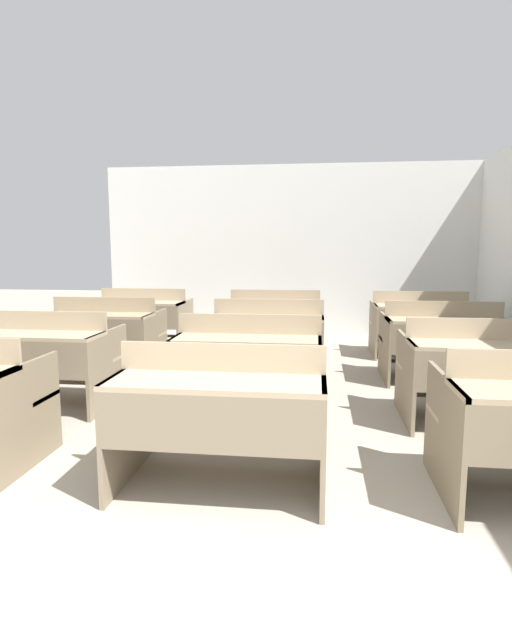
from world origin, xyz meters
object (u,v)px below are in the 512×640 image
(bench_front_center, at_px, (222,411))
(bench_back_left, at_px, (143,317))
(bench_third_center, at_px, (268,335))
(bench_third_right, at_px, (442,339))
(bench_second_left, at_px, (42,356))
(bench_second_center, at_px, (249,361))
(bench_third_left, at_px, (104,332))
(bench_back_right, at_px, (420,322))
(bench_second_right, at_px, (483,368))
(bench_back_center, at_px, (275,319))

(bench_front_center, relative_size, bench_back_left, 1.00)
(bench_third_center, relative_size, bench_third_right, 1.00)
(bench_front_center, distance_m, bench_third_center, 2.58)
(bench_second_left, distance_m, bench_third_center, 2.27)
(bench_second_center, relative_size, bench_third_left, 1.00)
(bench_second_center, xyz_separation_m, bench_third_right, (1.86, 1.28, 0.00))
(bench_third_left, bearing_deg, bench_second_center, -34.85)
(bench_second_center, height_order, bench_back_right, same)
(bench_front_center, relative_size, bench_second_left, 1.00)
(bench_second_right, height_order, bench_back_center, same)
(bench_back_left, relative_size, bench_back_center, 1.00)
(bench_second_left, xyz_separation_m, bench_second_center, (1.83, 0.01, 0.00))
(bench_second_center, height_order, bench_second_right, same)
(bench_front_center, xyz_separation_m, bench_second_center, (-0.02, 1.30, 0.00))
(bench_back_left, xyz_separation_m, bench_back_right, (3.70, 0.00, 0.00))
(bench_third_left, bearing_deg, bench_back_right, 18.93)
(bench_back_right, bearing_deg, bench_third_left, -161.07)
(bench_third_right, bearing_deg, bench_second_right, -90.34)
(bench_third_right, height_order, bench_back_center, same)
(bench_second_right, height_order, bench_third_left, same)
(bench_third_left, distance_m, bench_third_center, 1.86)
(bench_third_center, xyz_separation_m, bench_back_right, (1.85, 1.27, 0.00))
(bench_second_center, bearing_deg, bench_second_right, -0.96)
(bench_third_center, bearing_deg, bench_third_right, 0.14)
(bench_second_left, height_order, bench_second_right, same)
(bench_back_center, bearing_deg, bench_second_right, -54.11)
(bench_second_center, relative_size, bench_back_left, 1.00)
(bench_second_right, bearing_deg, bench_second_center, 179.04)
(bench_back_center, bearing_deg, bench_second_center, -90.01)
(bench_third_center, bearing_deg, bench_second_left, -145.34)
(bench_second_right, bearing_deg, bench_third_left, 160.51)
(bench_third_left, xyz_separation_m, bench_third_center, (1.86, 0.00, 0.00))
(bench_second_right, xyz_separation_m, bench_back_left, (-3.68, 2.57, 0.00))
(bench_third_left, xyz_separation_m, bench_third_right, (3.69, 0.01, 0.00))
(bench_front_center, relative_size, bench_back_right, 1.00)
(bench_back_left, bearing_deg, bench_third_center, -34.31)
(bench_back_center, bearing_deg, bench_third_left, -145.44)
(bench_back_center, bearing_deg, bench_back_right, 0.38)
(bench_third_center, height_order, bench_back_center, same)
(bench_third_center, xyz_separation_m, bench_back_left, (-1.86, 1.27, 0.00))
(bench_second_left, bearing_deg, bench_front_center, -34.96)
(bench_second_left, height_order, bench_back_right, same)
(bench_second_left, bearing_deg, bench_second_center, 0.45)
(bench_third_right, bearing_deg, bench_back_center, 146.09)
(bench_second_center, distance_m, bench_back_right, 3.16)
(bench_back_left, distance_m, bench_back_right, 3.70)
(bench_second_left, bearing_deg, bench_back_right, 34.58)
(bench_front_center, height_order, bench_back_right, same)
(bench_back_left, bearing_deg, bench_back_center, -0.31)
(bench_front_center, height_order, bench_back_center, same)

